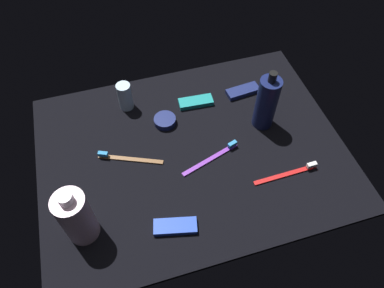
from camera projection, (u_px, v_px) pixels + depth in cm
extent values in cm
cube|color=black|center=(192.00, 152.00, 101.09)|extent=(84.00, 64.00, 1.20)
cylinder|color=#151E4F|center=(266.00, 103.00, 99.86)|extent=(6.00, 6.00, 16.71)
cylinder|color=black|center=(273.00, 77.00, 92.00)|extent=(2.20, 2.20, 2.80)
cylinder|color=silver|center=(77.00, 217.00, 80.25)|extent=(7.38, 7.38, 15.54)
cylinder|color=silver|center=(65.00, 199.00, 73.11)|extent=(3.20, 3.20, 2.20)
cylinder|color=silver|center=(125.00, 96.00, 106.78)|extent=(4.20, 4.20, 8.89)
cube|color=brown|center=(131.00, 159.00, 98.38)|extent=(17.01, 8.22, 0.90)
cube|color=#338CCC|center=(103.00, 154.00, 98.05)|extent=(2.82, 2.04, 1.20)
cube|color=red|center=(285.00, 174.00, 95.46)|extent=(18.02, 1.54, 0.90)
cube|color=white|center=(312.00, 165.00, 95.96)|extent=(2.62, 1.15, 1.20)
cube|color=purple|center=(210.00, 159.00, 98.38)|extent=(17.52, 6.60, 0.90)
cube|color=#338CCC|center=(232.00, 144.00, 100.03)|extent=(2.81, 1.84, 1.20)
cube|color=blue|center=(175.00, 226.00, 86.43)|extent=(11.03, 6.23, 1.50)
cube|color=teal|center=(196.00, 102.00, 110.46)|extent=(10.64, 4.69, 1.50)
cube|color=navy|center=(243.00, 91.00, 113.24)|extent=(10.73, 4.98, 1.50)
cylinder|color=navy|center=(165.00, 121.00, 105.73)|extent=(6.45, 6.45, 1.96)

